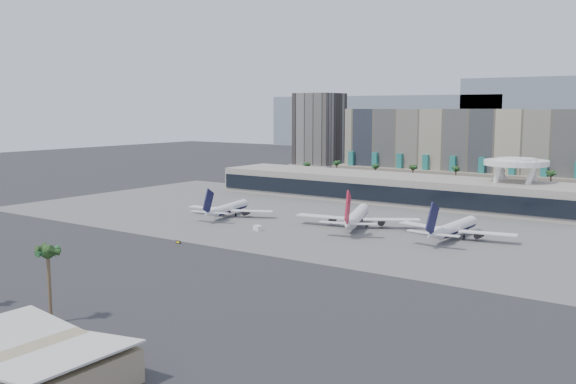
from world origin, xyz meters
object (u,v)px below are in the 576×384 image
Objects in this scene: airliner_left at (228,208)px; airliner_centre at (356,216)px; airliner_right at (454,228)px; service_vehicle_a at (218,214)px; taxiway_sign at (178,242)px; service_vehicle_b at (258,228)px.

airliner_centre is at bearing -3.92° from airliner_left.
airliner_right is 9.97× the size of service_vehicle_a.
taxiway_sign is at bearing -52.76° from service_vehicle_a.
airliner_left reaches higher than service_vehicle_a.
taxiway_sign is (-32.78, -56.33, -3.58)m from airliner_centre.
airliner_centre is 1.06× the size of airliner_right.
airliner_centre reaches higher than airliner_right.
service_vehicle_a is at bearing -171.41° from airliner_right.
airliner_right is at bearing -18.60° from airliner_centre.
service_vehicle_b is (27.51, -16.35, -2.41)m from airliner_left.
taxiway_sign is (-7.44, -31.50, -0.44)m from service_vehicle_b.
taxiway_sign is (24.05, -45.95, -0.57)m from service_vehicle_a.
service_vehicle_b is at bearing -43.76° from airliner_left.
airliner_left is 0.84× the size of airliner_centre.
airliner_right reaches higher than airliner_left.
airliner_left reaches higher than taxiway_sign.
service_vehicle_a is (-92.53, -11.54, -2.60)m from airliner_right.
service_vehicle_a is at bearing 176.58° from service_vehicle_b.
service_vehicle_a is at bearing 120.70° from taxiway_sign.
airliner_centre reaches higher than service_vehicle_a.
airliner_right is at bearing 44.28° from service_vehicle_b.
airliner_centre is 35.72m from airliner_right.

